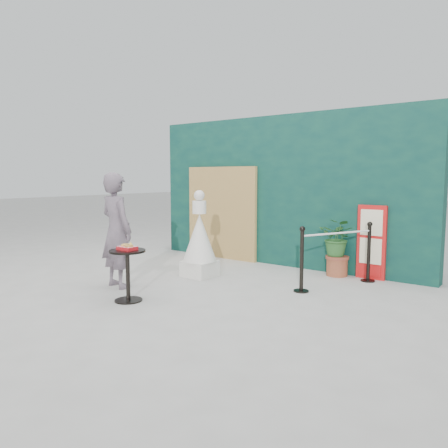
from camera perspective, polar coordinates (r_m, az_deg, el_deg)
ground at (r=6.63m, az=-6.40°, el=-9.55°), size 60.00×60.00×0.00m
back_wall at (r=8.92m, az=7.64°, el=4.30°), size 6.00×0.30×3.00m
bamboo_fence at (r=9.55m, az=-0.34°, el=1.48°), size 1.80×0.08×2.00m
woman at (r=7.25m, az=-13.85°, el=-0.81°), size 0.73×0.53×1.86m
menu_board at (r=8.04m, az=18.69°, el=-2.29°), size 0.50×0.07×1.30m
statue at (r=7.83m, az=-3.21°, el=-2.30°), size 0.61×0.61×1.55m
cafe_table at (r=6.46m, az=-12.47°, el=-5.53°), size 0.52×0.52×0.75m
food_basket at (r=6.41m, az=-12.50°, el=-3.00°), size 0.26×0.19×0.11m
planter at (r=8.13m, az=14.63°, el=-2.38°), size 0.61×0.53×1.04m
stanchion_barrier at (r=7.37m, az=14.52°, el=-4.14°), size 0.84×1.54×1.03m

